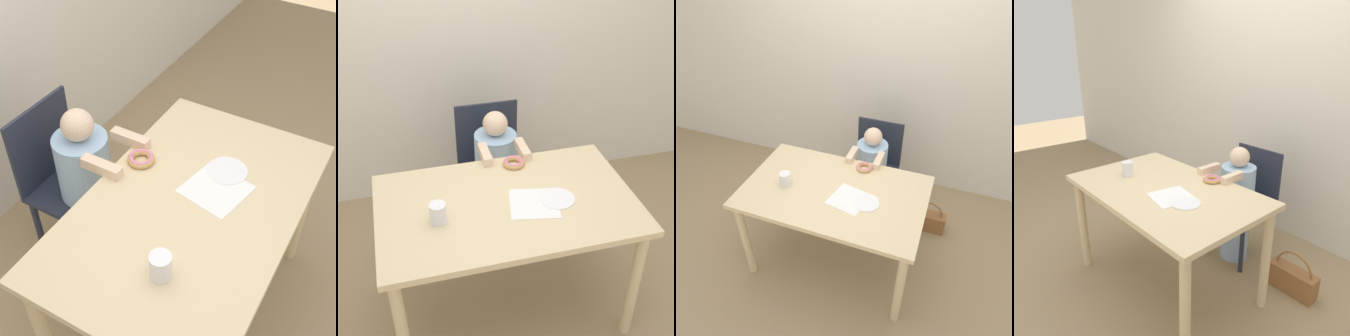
# 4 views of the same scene
# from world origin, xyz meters

# --- Properties ---
(ground_plane) EXTENTS (12.00, 12.00, 0.00)m
(ground_plane) POSITION_xyz_m (0.00, 0.00, 0.00)
(ground_plane) COLOR #997F5B
(wall_back) EXTENTS (8.00, 0.05, 2.50)m
(wall_back) POSITION_xyz_m (0.00, 1.30, 1.25)
(wall_back) COLOR silver
(wall_back) RESTS_ON ground_plane
(dining_table) EXTENTS (1.30, 0.81, 0.77)m
(dining_table) POSITION_xyz_m (0.00, 0.00, 0.66)
(dining_table) COLOR beige
(dining_table) RESTS_ON ground_plane
(chair) EXTENTS (0.42, 0.42, 0.88)m
(chair) POSITION_xyz_m (0.10, 0.75, 0.46)
(chair) COLOR #232838
(chair) RESTS_ON ground_plane
(child_figure) EXTENTS (0.27, 0.43, 0.94)m
(child_figure) POSITION_xyz_m (0.10, 0.63, 0.46)
(child_figure) COLOR #99BCE0
(child_figure) RESTS_ON ground_plane
(donut) EXTENTS (0.12, 0.12, 0.03)m
(donut) POSITION_xyz_m (0.12, 0.31, 0.78)
(donut) COLOR tan
(donut) RESTS_ON dining_table
(napkin) EXTENTS (0.29, 0.29, 0.00)m
(napkin) POSITION_xyz_m (0.13, -0.05, 0.77)
(napkin) COLOR white
(napkin) RESTS_ON dining_table
(handbag) EXTENTS (0.34, 0.11, 0.32)m
(handbag) POSITION_xyz_m (0.65, 0.62, 0.10)
(handbag) COLOR brown
(handbag) RESTS_ON ground_plane
(cup) EXTENTS (0.08, 0.08, 0.10)m
(cup) POSITION_xyz_m (-0.35, -0.07, 0.82)
(cup) COLOR white
(cup) RESTS_ON dining_table
(plate) EXTENTS (0.18, 0.18, 0.01)m
(plate) POSITION_xyz_m (0.25, -0.04, 0.77)
(plate) COLOR white
(plate) RESTS_ON dining_table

